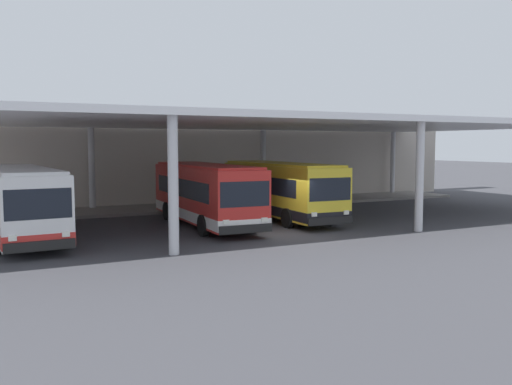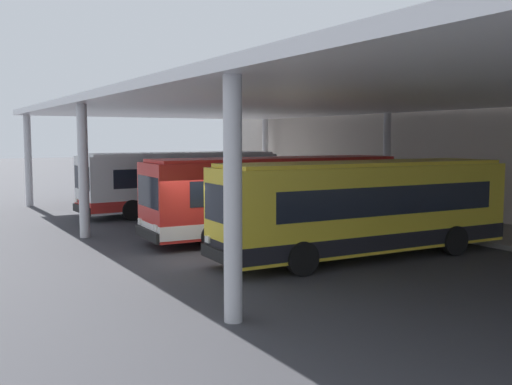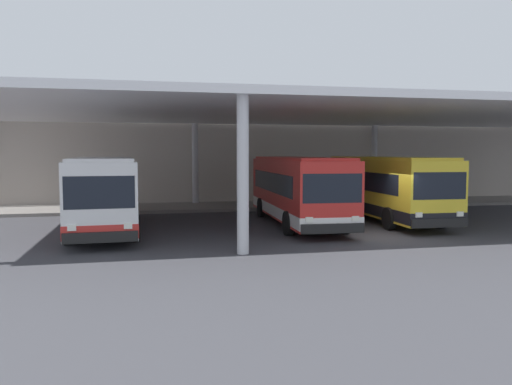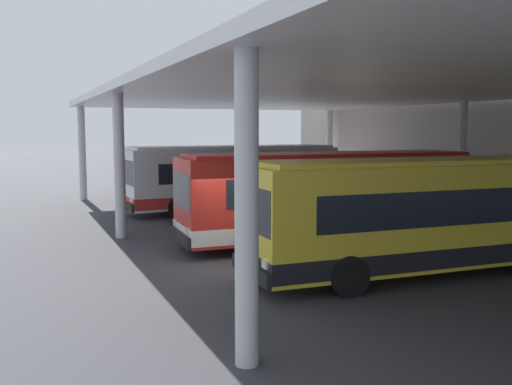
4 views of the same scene
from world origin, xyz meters
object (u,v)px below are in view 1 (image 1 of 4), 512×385
(bus_second_bay, at_px, (205,194))
(bench_waiting, at_px, (309,192))
(bus_middle_bay, at_px, (280,190))
(trash_bin, at_px, (337,191))
(bus_nearest_bay, at_px, (20,202))

(bus_second_bay, distance_m, bench_waiting, 13.84)
(bus_middle_bay, xyz_separation_m, trash_bin, (9.02, 7.12, -0.98))
(bus_middle_bay, bearing_deg, bus_second_bay, -174.47)
(bus_nearest_bay, relative_size, trash_bin, 10.85)
(bus_second_bay, height_order, bus_middle_bay, same)
(bus_middle_bay, height_order, bench_waiting, bus_middle_bay)
(bus_nearest_bay, bearing_deg, bench_waiting, 21.69)
(bus_nearest_bay, xyz_separation_m, bench_waiting, (20.17, 8.02, -0.99))
(bus_middle_bay, bearing_deg, trash_bin, 38.30)
(bus_nearest_bay, xyz_separation_m, bus_second_bay, (8.79, 0.20, 0.00))
(bus_second_bay, bearing_deg, bus_nearest_bay, -178.69)
(bus_middle_bay, xyz_separation_m, bench_waiting, (6.67, 7.37, -0.99))
(bus_nearest_bay, height_order, bus_middle_bay, same)
(bus_middle_bay, distance_m, trash_bin, 11.53)
(bus_nearest_bay, distance_m, bus_middle_bay, 13.52)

